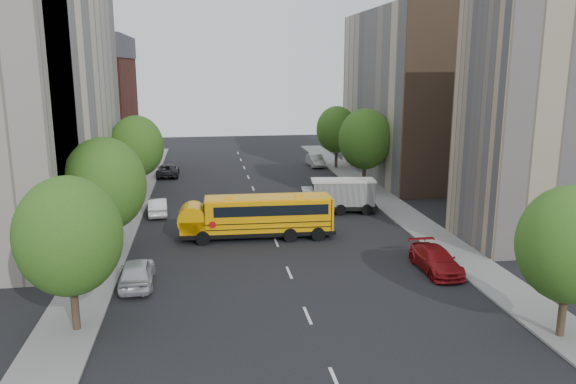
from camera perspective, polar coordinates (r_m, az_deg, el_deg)
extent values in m
plane|color=black|center=(41.57, -1.57, -4.31)|extent=(120.00, 120.00, 0.00)
cube|color=slate|center=(46.55, -16.57, -2.90)|extent=(3.00, 80.00, 0.12)
cube|color=slate|center=(48.89, 11.19, -1.87)|extent=(3.00, 80.00, 0.12)
cube|color=silver|center=(51.16, -2.96, -1.06)|extent=(0.15, 64.00, 0.01)
cube|color=beige|center=(47.37, -25.08, 8.92)|extent=(10.00, 26.00, 20.00)
cube|color=maroon|center=(68.96, -19.78, 7.26)|extent=(10.00, 15.00, 13.00)
cube|color=tan|center=(41.93, 24.60, 6.56)|extent=(10.00, 7.00, 17.00)
cube|color=#BDAA93|center=(63.78, 12.53, 9.57)|extent=(10.00, 22.00, 18.00)
cube|color=brown|center=(53.67, 16.77, 8.80)|extent=(10.10, 0.30, 18.00)
cylinder|color=yellow|center=(75.23, 18.00, 16.18)|extent=(1.00, 1.00, 35.00)
cylinder|color=#38281C|center=(28.33, -20.83, -10.60)|extent=(0.36, 0.36, 2.70)
ellipsoid|color=#264D14|center=(27.24, -21.38, -4.19)|extent=(4.80, 4.80, 5.52)
cylinder|color=#38281C|center=(37.55, -17.75, -4.51)|extent=(0.36, 0.36, 2.88)
ellipsoid|color=#264D14|center=(36.70, -18.11, 0.76)|extent=(5.12, 5.12, 5.89)
cylinder|color=#38281C|center=(54.87, -14.91, 0.97)|extent=(0.36, 0.36, 2.81)
ellipsoid|color=#264D14|center=(54.30, -15.12, 4.52)|extent=(4.99, 4.99, 5.74)
cylinder|color=#38281C|center=(28.81, 26.10, -10.81)|extent=(0.36, 0.36, 2.59)
ellipsoid|color=#264D14|center=(27.77, 26.74, -4.78)|extent=(4.61, 4.61, 5.30)
cylinder|color=#38281C|center=(56.77, 7.73, 1.74)|extent=(0.36, 0.36, 2.95)
ellipsoid|color=#264D14|center=(56.21, 7.84, 5.35)|extent=(5.25, 5.25, 6.04)
cylinder|color=#38281C|center=(68.21, 4.91, 3.55)|extent=(0.36, 0.36, 2.74)
ellipsoid|color=#264D14|center=(67.76, 4.96, 6.35)|extent=(4.86, 4.86, 5.59)
cube|color=black|center=(40.61, -3.08, -3.94)|extent=(11.05, 2.81, 0.29)
cube|color=#FBA105|center=(40.31, -2.13, -2.17)|extent=(8.89, 2.70, 2.26)
cube|color=#FBA105|center=(40.41, -9.49, -3.32)|extent=(1.83, 2.30, 0.98)
cube|color=black|center=(40.06, -8.08, -1.66)|extent=(0.55, 2.27, 1.18)
cube|color=#FBA105|center=(40.03, -2.14, -0.59)|extent=(8.89, 2.51, 0.14)
cube|color=black|center=(40.20, -1.86, -1.49)|extent=(8.11, 2.74, 0.74)
cube|color=black|center=(40.52, -2.12, -3.24)|extent=(8.89, 2.76, 0.06)
cube|color=black|center=(40.41, -2.12, -2.71)|extent=(8.89, 2.76, 0.06)
cube|color=#FBA105|center=(40.92, 4.11, -1.97)|extent=(0.22, 2.45, 2.26)
cube|color=#FBA105|center=(39.88, -5.93, -0.55)|extent=(0.60, 0.60, 0.10)
cube|color=#FBA105|center=(40.26, 1.06, -0.36)|extent=(0.60, 0.60, 0.10)
cylinder|color=#FBA105|center=(40.27, -9.52, -2.65)|extent=(2.12, 2.31, 2.06)
cylinder|color=red|center=(39.00, -7.57, -3.31)|extent=(0.49, 0.05, 0.49)
cylinder|color=black|center=(39.39, -8.53, -4.67)|extent=(0.99, 0.32, 0.98)
cylinder|color=black|center=(41.73, -8.45, -3.67)|extent=(0.99, 0.32, 0.98)
cylinder|color=black|center=(39.65, 0.16, -4.41)|extent=(0.99, 0.32, 0.98)
cylinder|color=black|center=(41.98, -0.25, -3.43)|extent=(0.99, 0.32, 0.98)
cylinder|color=black|center=(39.93, 2.96, -4.30)|extent=(0.99, 0.32, 0.98)
cylinder|color=black|center=(42.25, 2.39, -3.34)|extent=(0.99, 0.32, 0.98)
cube|color=black|center=(47.72, 4.97, -1.42)|extent=(6.84, 2.95, 0.33)
cube|color=white|center=(47.52, 5.66, -0.06)|extent=(5.29, 2.67, 1.99)
cube|color=white|center=(47.29, 2.06, -0.48)|extent=(1.78, 2.26, 1.33)
cube|color=silver|center=(47.30, 5.69, 1.18)|extent=(5.52, 2.80, 0.13)
cylinder|color=black|center=(46.44, 2.15, -1.89)|extent=(0.95, 0.38, 0.93)
cylinder|color=black|center=(48.57, 1.96, -1.23)|extent=(0.95, 0.38, 0.93)
cylinder|color=black|center=(46.71, 5.40, -1.85)|extent=(0.95, 0.38, 0.93)
cylinder|color=black|center=(48.83, 5.07, -1.20)|extent=(0.95, 0.38, 0.93)
cylinder|color=black|center=(47.08, 8.34, -1.81)|extent=(0.95, 0.38, 0.93)
cylinder|color=black|center=(49.19, 7.88, -1.17)|extent=(0.95, 0.38, 0.93)
imported|color=#BCBBC3|center=(33.07, -15.10, -7.87)|extent=(1.97, 4.65, 1.57)
imported|color=white|center=(47.92, -13.12, -1.46)|extent=(1.86, 4.40, 1.41)
imported|color=black|center=(64.50, -12.10, 2.20)|extent=(2.39, 5.15, 1.43)
imported|color=maroon|center=(35.24, 14.78, -6.68)|extent=(2.08, 4.97, 1.43)
imported|color=#34455C|center=(53.13, 6.51, 0.23)|extent=(1.99, 4.51, 1.51)
imported|color=#A6A8A2|center=(69.47, 2.81, 3.23)|extent=(1.75, 4.58, 1.49)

